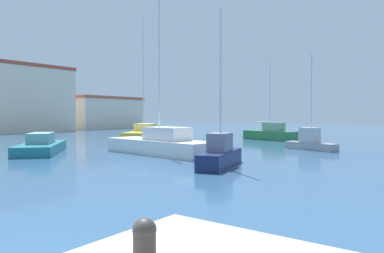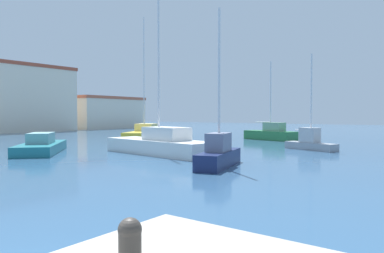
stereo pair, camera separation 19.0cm
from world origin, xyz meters
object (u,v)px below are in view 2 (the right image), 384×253
Objects in this scene: motorboat_teal_far_right at (41,146)px; sailboat_navy_near_pier at (219,153)px; mooring_bollard at (130,240)px; sailboat_green_inner_mooring at (271,134)px; sailboat_white_center_channel at (160,144)px; sailboat_grey_far_left at (310,141)px; sailboat_yellow_outer_mooring at (145,132)px.

sailboat_navy_near_pier is at bearing -83.40° from motorboat_teal_far_right.
sailboat_green_inner_mooring is (31.48, 12.69, -0.55)m from mooring_bollard.
sailboat_white_center_channel is 11.07m from sailboat_grey_far_left.
motorboat_teal_far_right is at bearing -157.77° from sailboat_yellow_outer_mooring.
sailboat_white_center_channel reaches higher than mooring_bollard.
motorboat_teal_far_right is at bearing 132.77° from sailboat_grey_far_left.
motorboat_teal_far_right is (-17.22, -7.04, -0.12)m from sailboat_yellow_outer_mooring.
sailboat_grey_far_left is (11.29, -0.68, -0.03)m from sailboat_navy_near_pier.
motorboat_teal_far_right is at bearing 61.37° from mooring_bollard.
sailboat_grey_far_left is at bearing 14.34° from mooring_bollard.
mooring_bollard is at bearing -165.66° from sailboat_grey_far_left.
sailboat_yellow_outer_mooring is at bearing 78.11° from sailboat_grey_far_left.
sailboat_navy_near_pier is (1.53, -13.18, 0.21)m from motorboat_teal_far_right.
sailboat_navy_near_pier is (-15.69, -20.21, 0.09)m from sailboat_yellow_outer_mooring.
sailboat_green_inner_mooring is at bearing 17.34° from sailboat_navy_near_pier.
sailboat_white_center_channel is at bearing 142.14° from sailboat_grey_far_left.
sailboat_grey_far_left is (-7.79, -6.64, -0.01)m from sailboat_green_inner_mooring.
mooring_bollard is 0.05× the size of sailboat_white_center_channel.
sailboat_navy_near_pier is 11.31m from sailboat_grey_far_left.
motorboat_teal_far_right is at bearing 120.00° from sailboat_white_center_channel.
sailboat_grey_far_left is (8.74, -6.80, -0.01)m from sailboat_white_center_channel.
mooring_bollard is at bearing -139.31° from sailboat_white_center_channel.
sailboat_grey_far_left is at bearing -37.86° from sailboat_white_center_channel.
sailboat_grey_far_left is at bearing -47.23° from motorboat_teal_far_right.
sailboat_grey_far_left is (-4.40, -20.89, 0.07)m from sailboat_yellow_outer_mooring.
sailboat_green_inner_mooring is 16.53m from sailboat_white_center_channel.
sailboat_white_center_channel is at bearing 40.69° from mooring_bollard.
motorboat_teal_far_right is 13.27m from sailboat_navy_near_pier.
mooring_bollard is at bearing -158.04° from sailboat_green_inner_mooring.
motorboat_teal_far_right is (10.87, 19.91, -0.74)m from mooring_bollard.
mooring_bollard is 0.07× the size of sailboat_green_inner_mooring.
mooring_bollard is at bearing -118.63° from motorboat_teal_far_right.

